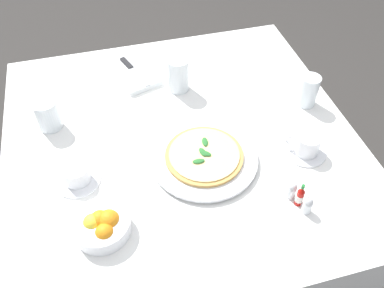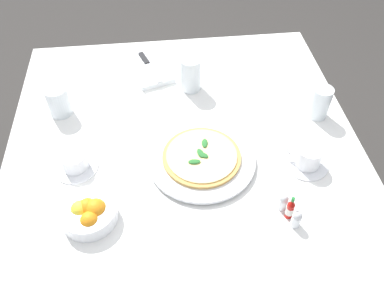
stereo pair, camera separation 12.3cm
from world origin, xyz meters
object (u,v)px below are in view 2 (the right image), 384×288
Objects in this scene: coffee_cup_back_corner at (75,162)px; napkin_folded at (149,68)px; water_glass_far_right at (59,103)px; water_glass_near_left at (191,76)px; water_glass_left_edge at (320,104)px; coffee_cup_right_edge at (308,158)px; salt_shaker at (296,220)px; citrus_bowl at (89,213)px; dinner_knife at (149,66)px; hot_sauce_bottle at (290,209)px; pepper_shaker at (283,202)px; pizza at (202,156)px; pizza_plate at (202,159)px.

coffee_cup_back_corner is 0.53× the size of napkin_folded.
coffee_cup_back_corner is 1.28× the size of water_glass_far_right.
water_glass_left_edge is at bearing 64.90° from water_glass_near_left.
coffee_cup_right_edge is 2.31× the size of salt_shaker.
citrus_bowl is (0.43, 0.12, -0.02)m from water_glass_far_right.
water_glass_left_edge is 0.63m from dinner_knife.
dinner_knife is 0.77m from hot_sauce_bottle.
napkin_folded is at bearing 163.98° from citrus_bowl.
coffee_cup_right_edge is 0.22m from salt_shaker.
coffee_cup_back_corner is at bearing -79.94° from water_glass_left_edge.
water_glass_near_left reaches higher than napkin_folded.
pepper_shaker reaches higher than dinner_knife.
water_glass_far_right is at bearing -79.82° from water_glass_near_left.
water_glass_left_edge reaches higher than pizza.
water_glass_near_left reaches higher than coffee_cup_back_corner.
pizza_plate is at bearing -136.40° from hot_sauce_bottle.
pizza is 0.36m from citrus_bowl.
pizza_plate is at bearing -98.66° from coffee_cup_right_edge.
hot_sauce_bottle reaches higher than salt_shaker.
salt_shaker is at bearing -25.65° from water_glass_left_edge.
water_glass_far_right is at bearing -121.31° from pizza.
coffee_cup_right_edge reaches higher than pizza.
citrus_bowl reaches higher than napkin_folded.
water_glass_far_right is (0.08, -0.45, -0.01)m from water_glass_near_left.
coffee_cup_right_edge is at bearing -26.06° from water_glass_left_edge.
citrus_bowl is 0.54m from salt_shaker.
coffee_cup_right_edge reaches higher than citrus_bowl.
water_glass_near_left reaches higher than pepper_shaker.
pepper_shaker is at bearing 19.48° from water_glass_near_left.
water_glass_left_edge is at bearing 148.43° from pepper_shaker.
hot_sauce_bottle is at bearing 43.60° from pizza.
water_glass_left_edge reaches higher than pepper_shaker.
hot_sauce_bottle is (0.22, 0.21, 0.01)m from pizza.
coffee_cup_right_edge is 1.57× the size of hot_sauce_bottle.
napkin_folded is (-0.20, 0.30, -0.04)m from water_glass_far_right.
coffee_cup_back_corner reaches higher than pizza_plate.
pizza is 0.44m from water_glass_left_edge.
water_glass_near_left is 0.83× the size of citrus_bowl.
salt_shaker is (0.51, 0.66, -0.02)m from water_glass_far_right.
pepper_shaker is (0.66, 0.33, 0.00)m from dinner_knife.
coffee_cup_right_edge reaches higher than pepper_shaker.
hot_sauce_bottle is at bearing 53.16° from water_glass_far_right.
pizza_plate is 0.31m from coffee_cup_right_edge.
water_glass_near_left is at bearing 178.98° from pizza.
water_glass_near_left is 0.63m from salt_shaker.
pizza_plate is 1.70× the size of dinner_knife.
pizza_plate is at bearing 31.76° from pizza.
water_glass_far_right is 0.79m from pepper_shaker.
pizza_plate is 0.52m from water_glass_far_right.
pizza_plate is at bearing -68.74° from water_glass_left_edge.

